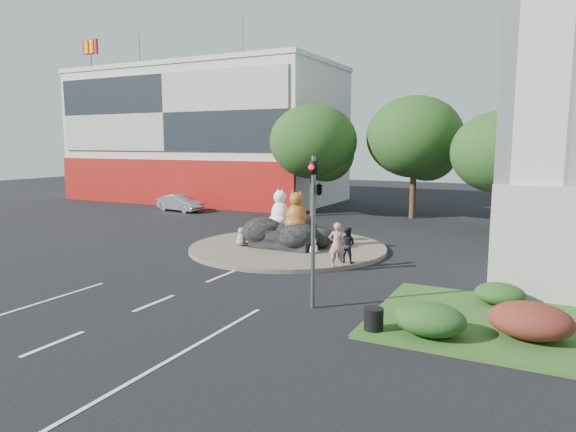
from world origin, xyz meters
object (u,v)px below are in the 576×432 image
kitten_calico (241,236)px  pedestrian_pink (337,245)px  parked_car (180,203)px  pedestrian_dark (347,245)px  kitten_white (314,246)px  litter_bin (374,319)px  cat_tabby (296,210)px  cat_white (280,208)px

kitten_calico → pedestrian_pink: (6.03, -2.02, 0.47)m
pedestrian_pink → parked_car: bearing=-59.4°
parked_car → pedestrian_dark: bearing=-113.7°
kitten_white → pedestrian_pink: pedestrian_pink is taller
kitten_calico → litter_bin: size_ratio=1.53×
litter_bin → cat_tabby: bearing=127.2°
kitten_calico → kitten_white: bearing=9.9°
kitten_calico → litter_bin: bearing=-30.5°
kitten_calico → kitten_white: 4.07m
cat_white → pedestrian_pink: (4.53, -3.41, -0.94)m
pedestrian_pink → cat_tabby: bearing=-66.0°
pedestrian_dark → kitten_white: bearing=-27.2°
cat_tabby → parked_car: cat_tabby is taller
cat_tabby → kitten_calico: cat_tabby is taller
kitten_calico → kitten_white: kitten_calico is taller
cat_tabby → kitten_white: cat_tabby is taller
kitten_white → cat_tabby: bearing=113.0°
pedestrian_dark → cat_white: bearing=-27.6°
litter_bin → kitten_calico: bearing=139.3°
pedestrian_dark → parked_car: pedestrian_dark is taller
kitten_white → litter_bin: 10.00m
litter_bin → cat_white: bearing=130.0°
cat_white → kitten_calico: bearing=-108.8°
litter_bin → pedestrian_dark: bearing=116.0°
cat_white → parked_car: size_ratio=0.48×
pedestrian_dark → parked_car: bearing=-31.1°
pedestrian_dark → litter_bin: (3.50, -7.17, -0.57)m
kitten_calico → pedestrian_dark: bearing=-0.3°
cat_tabby → litter_bin: (6.93, -9.14, -1.66)m
cat_white → cat_tabby: size_ratio=0.99×
kitten_white → pedestrian_dark: bearing=-62.8°
kitten_white → parked_car: (-16.39, 10.46, 0.12)m
cat_tabby → litter_bin: cat_tabby is taller
litter_bin → pedestrian_pink: bearing=120.0°
kitten_white → parked_car: bearing=112.8°
kitten_calico → litter_bin: 12.74m
pedestrian_dark → pedestrian_pink: bearing=82.8°
pedestrian_dark → litter_bin: bearing=117.0°
kitten_calico → parked_car: (-12.32, 10.44, -0.01)m
pedestrian_dark → parked_car: (-18.48, 11.58, -0.33)m
kitten_white → litter_bin: size_ratio=1.12×
cat_white → kitten_white: bearing=-0.6°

